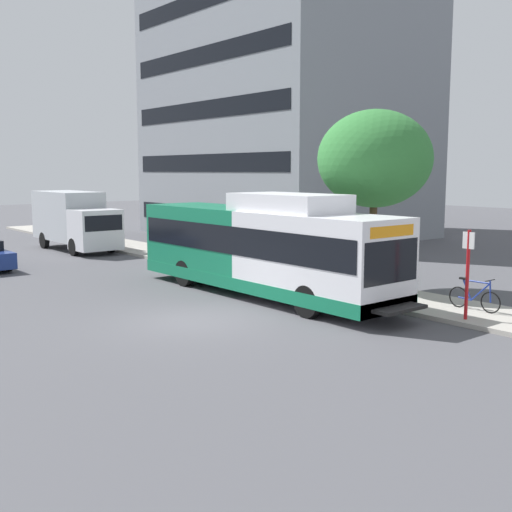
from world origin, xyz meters
The scene contains 9 objects.
ground_plane centered at (0.00, 8.00, 0.00)m, with size 120.00×120.00×0.00m, color #4C4C51.
sidewalk_curb centered at (7.00, 6.00, 0.07)m, with size 3.00×56.00×0.14m, color #A8A399.
transit_bus centered at (4.05, 1.61, 1.70)m, with size 2.58×12.25×3.65m.
bus_stop_sign_pole centered at (5.91, -5.37, 1.65)m, with size 0.10×0.36×2.60m.
bicycle_parked centered at (7.16, -4.87, 0.56)m, with size 0.52×1.76×1.02m.
street_tree_near_stop centered at (7.74, -0.30, 4.82)m, with size 4.13×4.13×6.45m.
box_truck_background centered at (4.20, 18.05, 1.74)m, with size 2.32×7.01×3.25m.
apartment_tower_backdrop centered at (19.14, 17.25, 14.65)m, with size 13.28×17.04×29.29m.
lattice_comm_tower centered at (17.55, 31.48, 7.49)m, with size 1.10×1.10×23.02m.
Camera 1 is at (-10.02, -15.19, 4.41)m, focal length 43.89 mm.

